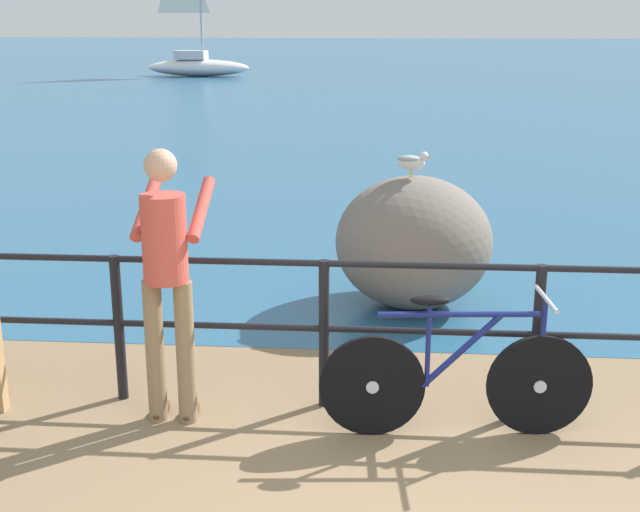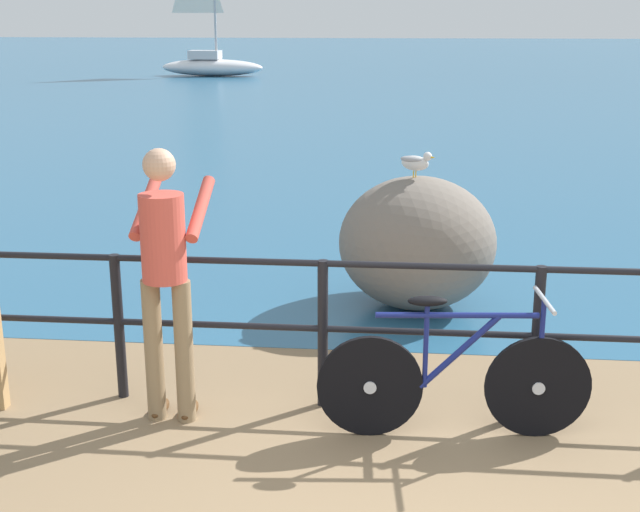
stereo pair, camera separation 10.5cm
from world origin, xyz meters
name	(u,v)px [view 2 (the right image)]	position (x,y,z in m)	size (l,w,h in m)	color
ground_plane	(410,114)	(0.00, 20.00, -0.05)	(120.00, 120.00, 0.10)	#846B4C
sea_surface	(407,59)	(0.00, 47.98, 0.00)	(120.00, 90.00, 0.01)	#285B7F
promenade_railing	(429,320)	(0.00, 2.00, 0.64)	(9.79, 0.07, 1.02)	black
bicycle	(455,378)	(0.16, 1.65, 0.39)	(1.70, 0.48, 0.92)	black
person_at_railing	(166,273)	(-1.66, 1.72, 0.99)	(0.45, 0.64, 1.78)	#8C7251
breakwater_boulder_main	(417,243)	(-0.05, 4.11, 0.59)	(1.40, 1.41, 1.18)	slate
seagull	(415,162)	(-0.08, 4.09, 1.32)	(0.33, 0.23, 0.23)	gold
sailboat	(211,59)	(-8.38, 33.02, 0.71)	(4.47, 1.56, 6.16)	white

